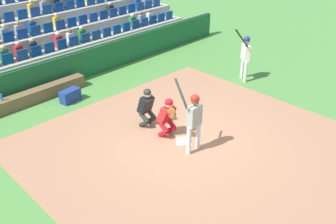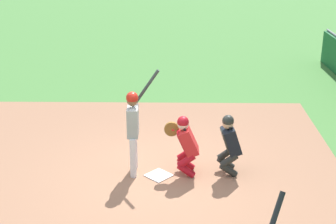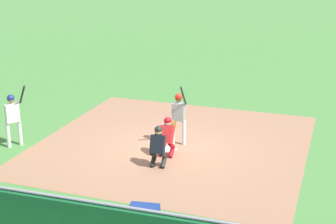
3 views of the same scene
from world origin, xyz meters
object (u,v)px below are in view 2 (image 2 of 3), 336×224
catcher_crouching (185,142)px  batter_at_plate (133,123)px  home_plate_marker (159,175)px  home_plate_umpire (229,142)px

catcher_crouching → batter_at_plate: bearing=86.6°
home_plate_marker → catcher_crouching: bearing=-77.6°
home_plate_umpire → batter_at_plate: bearing=88.0°
home_plate_umpire → catcher_crouching: bearing=89.6°
home_plate_marker → home_plate_umpire: size_ratio=0.34×
home_plate_marker → home_plate_umpire: (0.11, -1.44, 0.69)m
batter_at_plate → catcher_crouching: size_ratio=1.68×
catcher_crouching → home_plate_umpire: size_ratio=0.99×
batter_at_plate → home_plate_umpire: bearing=-92.0°
batter_at_plate → home_plate_marker: bearing=-110.0°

